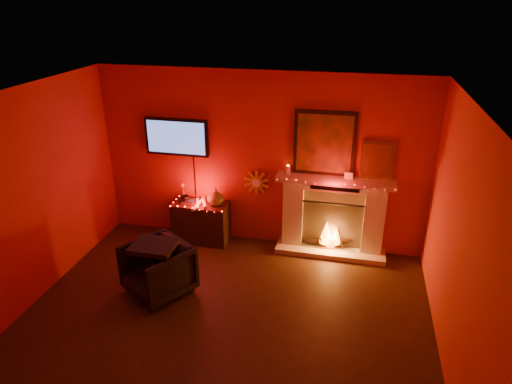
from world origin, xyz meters
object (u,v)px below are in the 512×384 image
at_px(sunburst_clock, 256,182).
at_px(armchair, 158,270).
at_px(fireplace, 333,209).
at_px(console_table, 202,219).
at_px(tv, 177,137).

height_order(sunburst_clock, armchair, sunburst_clock).
distance_m(fireplace, sunburst_clock, 1.23).
bearing_deg(console_table, fireplace, 3.63).
relative_size(console_table, armchair, 1.20).
relative_size(tv, armchair, 1.59).
distance_m(sunburst_clock, armchair, 2.03).
height_order(tv, armchair, tv).
distance_m(tv, sunburst_clock, 1.41).
bearing_deg(fireplace, armchair, -143.59).
bearing_deg(armchair, tv, 133.55).
relative_size(fireplace, console_table, 2.34).
xyz_separation_m(tv, sunburst_clock, (1.25, 0.03, -0.65)).
relative_size(tv, sunburst_clock, 3.10).
bearing_deg(armchair, console_table, 118.85).
xyz_separation_m(sunburst_clock, armchair, (-0.95, -1.67, -0.65)).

